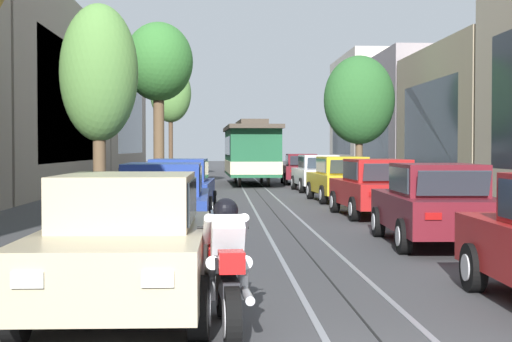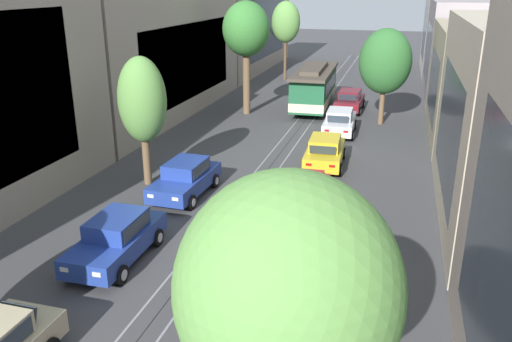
% 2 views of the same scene
% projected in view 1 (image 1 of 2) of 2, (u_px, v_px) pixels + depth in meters
% --- Properties ---
extents(ground_plane, '(162.54, 162.54, 0.00)m').
position_uv_depth(ground_plane, '(259.00, 195.00, 31.12)').
color(ground_plane, '#424244').
extents(trolley_track_rails, '(1.14, 73.01, 0.01)m').
position_uv_depth(trolley_track_rails, '(254.00, 189.00, 35.61)').
color(trolley_track_rails, gray).
rests_on(trolley_track_rails, ground).
extents(building_facade_left, '(5.03, 64.71, 10.75)m').
position_uv_depth(building_facade_left, '(19.00, 80.00, 34.42)').
color(building_facade_left, gray).
rests_on(building_facade_left, ground).
extents(building_facade_right, '(5.87, 64.71, 9.25)m').
position_uv_depth(building_facade_right, '(481.00, 102.00, 35.75)').
color(building_facade_right, gray).
rests_on(building_facade_right, ground).
extents(parked_car_beige_near_left, '(2.03, 4.37, 1.58)m').
position_uv_depth(parked_car_beige_near_left, '(126.00, 242.00, 8.81)').
color(parked_car_beige_near_left, '#C1B28E').
rests_on(parked_car_beige_near_left, ground).
extents(parked_car_blue_second_left, '(2.03, 4.37, 1.58)m').
position_uv_depth(parked_car_blue_second_left, '(162.00, 203.00, 15.16)').
color(parked_car_blue_second_left, '#233D93').
rests_on(parked_car_blue_second_left, ground).
extents(parked_car_blue_mid_left, '(2.10, 4.41, 1.58)m').
position_uv_depth(parked_car_blue_mid_left, '(179.00, 187.00, 21.19)').
color(parked_car_blue_mid_left, '#233D93').
rests_on(parked_car_blue_mid_left, ground).
extents(parked_car_maroon_second_right, '(2.11, 4.41, 1.58)m').
position_uv_depth(parked_car_maroon_second_right, '(436.00, 204.00, 14.89)').
color(parked_car_maroon_second_right, maroon).
rests_on(parked_car_maroon_second_right, ground).
extents(parked_car_red_mid_right, '(2.12, 4.41, 1.58)m').
position_uv_depth(parked_car_red_mid_right, '(376.00, 188.00, 21.06)').
color(parked_car_red_mid_right, red).
rests_on(parked_car_red_mid_right, ground).
extents(parked_car_yellow_fourth_right, '(2.14, 4.42, 1.58)m').
position_uv_depth(parked_car_yellow_fourth_right, '(341.00, 179.00, 27.06)').
color(parked_car_yellow_fourth_right, gold).
rests_on(parked_car_yellow_fourth_right, ground).
extents(parked_car_white_fifth_right, '(2.09, 4.40, 1.58)m').
position_uv_depth(parked_car_white_fifth_right, '(318.00, 173.00, 33.45)').
color(parked_car_white_fifth_right, silver).
rests_on(parked_car_white_fifth_right, ground).
extents(parked_car_maroon_sixth_right, '(2.08, 4.39, 1.58)m').
position_uv_depth(parked_car_maroon_sixth_right, '(301.00, 169.00, 39.98)').
color(parked_car_maroon_sixth_right, maroon).
rests_on(parked_car_maroon_sixth_right, ground).
extents(street_tree_kerb_left_second, '(2.22, 2.09, 5.99)m').
position_uv_depth(street_tree_kerb_left_second, '(99.00, 75.00, 21.86)').
color(street_tree_kerb_left_second, brown).
rests_on(street_tree_kerb_left_second, ground).
extents(street_tree_kerb_left_mid, '(3.28, 3.48, 7.89)m').
position_uv_depth(street_tree_kerb_left_mid, '(159.00, 64.00, 36.68)').
color(street_tree_kerb_left_mid, brown).
rests_on(street_tree_kerb_left_mid, ground).
extents(street_tree_kerb_left_fourth, '(2.73, 2.24, 7.45)m').
position_uv_depth(street_tree_kerb_left_fourth, '(171.00, 94.00, 51.15)').
color(street_tree_kerb_left_fourth, brown).
rests_on(street_tree_kerb_left_fourth, ground).
extents(street_tree_kerb_right_second, '(3.40, 2.80, 6.31)m').
position_uv_depth(street_tree_kerb_right_second, '(359.00, 100.00, 36.71)').
color(street_tree_kerb_right_second, brown).
rests_on(street_tree_kerb_right_second, ground).
extents(cable_car_trolley, '(2.82, 9.17, 3.28)m').
position_uv_depth(cable_car_trolley, '(251.00, 152.00, 39.35)').
color(cable_car_trolley, '#1E5B38').
rests_on(cable_car_trolley, ground).
extents(motorcycle_with_rider, '(0.57, 1.99, 1.37)m').
position_uv_depth(motorcycle_with_rider, '(227.00, 269.00, 7.80)').
color(motorcycle_with_rider, black).
rests_on(motorcycle_with_rider, ground).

